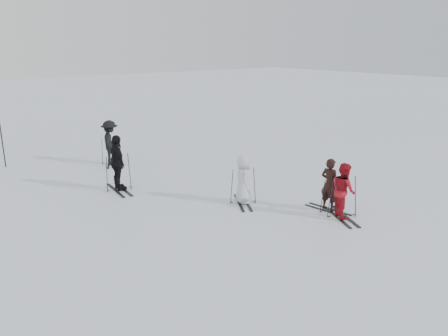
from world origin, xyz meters
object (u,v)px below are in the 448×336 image
Objects in this scene: skier_red at (343,191)px; piste_marker at (2,142)px; skier_grey at (243,180)px; skier_uphill_left at (118,164)px; skier_near_dark at (330,185)px; skier_uphill_far at (110,143)px.

skier_red is 14.02m from piste_marker.
skier_red is at bearing -61.45° from piste_marker.
piste_marker is at bearing 58.43° from skier_grey.
skier_near_dark is at bearing -137.42° from skier_uphill_left.
skier_uphill_far is (-1.38, 7.20, 0.15)m from skier_grey.
skier_grey is 0.72× the size of piste_marker.
skier_uphill_left reaches higher than skier_grey.
skier_uphill_left reaches higher than skier_uphill_far.
skier_near_dark is at bearing -59.73° from piste_marker.
skier_uphill_left is at bearing -172.97° from skier_uphill_far.
skier_red reaches higher than skier_grey.
piste_marker is (-3.76, 2.35, 0.16)m from skier_uphill_far.
skier_uphill_far is at bearing 11.88° from skier_near_dark.
skier_uphill_left is at bearing 65.58° from skier_grey.
skier_red is at bearing -136.57° from skier_uphill_far.
skier_near_dark is 7.29m from skier_uphill_left.
skier_near_dark is at bearing 15.32° from skier_red.
skier_uphill_far is at bearing 43.11° from skier_red.
skier_uphill_left is at bearing 30.19° from skier_near_dark.
skier_grey is at bearing -138.52° from skier_uphill_left.
skier_uphill_far is 0.86× the size of piste_marker.
piste_marker is (-2.49, 5.84, 0.11)m from skier_uphill_left.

